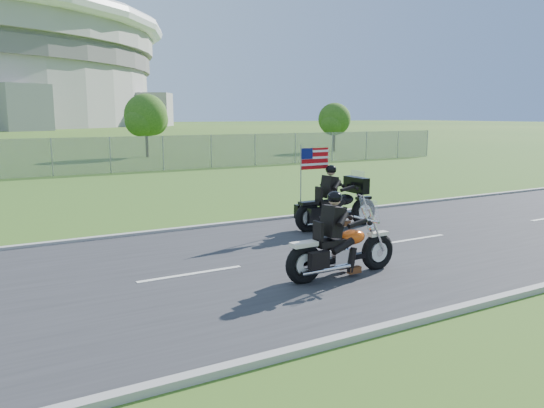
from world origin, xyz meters
TOP-DOWN VIEW (x-y plane):
  - ground at (0.00, 0.00)m, footprint 420.00×420.00m
  - road at (0.00, 0.00)m, footprint 120.00×8.00m
  - curb_north at (0.00, 4.05)m, footprint 120.00×0.18m
  - curb_south at (0.00, -4.05)m, footprint 120.00×0.18m
  - tree_fence_near at (6.04, 30.04)m, footprint 3.52×3.28m
  - tree_fence_far at (22.04, 28.03)m, footprint 3.08×2.87m
  - motorcycle_lead at (0.56, -1.56)m, footprint 2.63×0.63m
  - motorcycle_follow at (3.19, 2.14)m, footprint 2.75×0.90m

SIDE VIEW (x-z plane):
  - ground at x=0.00m, z-range 0.00..0.00m
  - road at x=0.00m, z-range 0.00..0.04m
  - curb_north at x=0.00m, z-range -0.01..0.11m
  - curb_south at x=0.00m, z-range -0.01..0.11m
  - motorcycle_lead at x=0.56m, z-range -0.33..1.44m
  - motorcycle_follow at x=3.19m, z-range -0.52..1.78m
  - tree_fence_far at x=22.04m, z-range 0.54..4.74m
  - tree_fence_near at x=6.04m, z-range 0.60..5.35m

